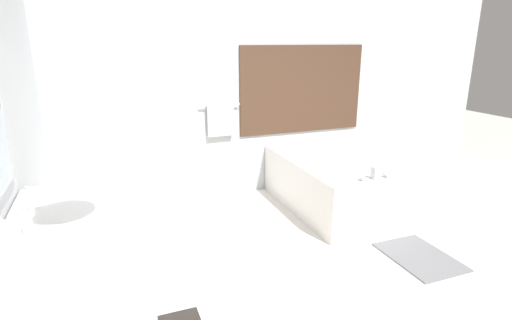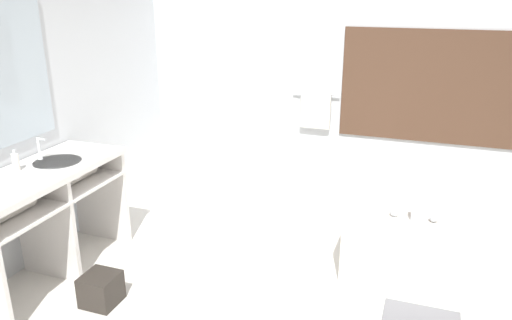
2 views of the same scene
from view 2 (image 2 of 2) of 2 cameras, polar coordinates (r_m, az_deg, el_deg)
The scene contains 8 objects.
ground_plane at distance 3.75m, azimuth 3.07°, elevation -17.02°, with size 16.00×16.00×0.00m, color silver.
wall_back_with_blinds at distance 5.27m, azimuth 10.69°, elevation 9.44°, with size 7.40×0.13×2.70m.
wall_left_with_mirror at distance 4.31m, azimuth -26.47°, elevation 5.69°, with size 0.08×7.40×2.70m.
vanity_counter at distance 4.19m, azimuth -22.97°, elevation -4.07°, with size 0.59×1.43×0.91m.
sink_faucet at distance 4.32m, azimuth -23.51°, elevation 1.18°, with size 0.09×0.04×0.18m.
bathtub at distance 4.67m, azimuth 17.68°, elevation -5.64°, with size 1.02×1.66×0.71m.
soap_dispenser at distance 4.13m, azimuth -25.77°, elevation -0.19°, with size 0.05×0.05×0.16m.
waste_bin at distance 3.95m, azimuth -17.29°, elevation -13.91°, with size 0.25×0.25×0.23m.
Camera 2 is at (0.83, -2.91, 2.22)m, focal length 35.00 mm.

